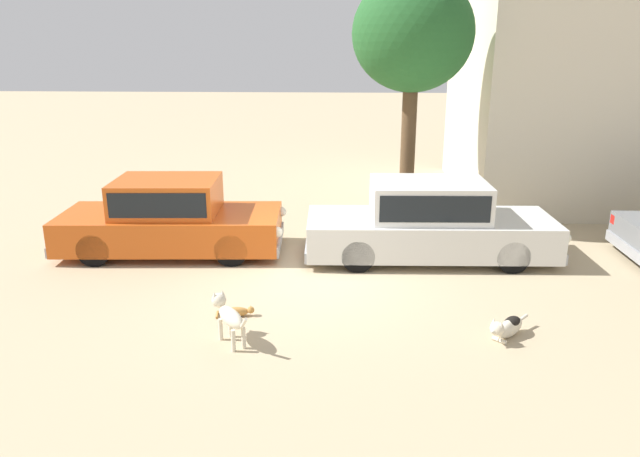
# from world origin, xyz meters

# --- Properties ---
(ground_plane) EXTENTS (80.00, 80.00, 0.00)m
(ground_plane) POSITION_xyz_m (0.00, 0.00, 0.00)
(ground_plane) COLOR tan
(parked_sedan_nearest) EXTENTS (4.49, 1.96, 1.48)m
(parked_sedan_nearest) POSITION_xyz_m (-2.88, 1.40, 0.73)
(parked_sedan_nearest) COLOR #D15619
(parked_sedan_nearest) RESTS_ON ground_plane
(parked_sedan_second) EXTENTS (4.86, 1.84, 1.52)m
(parked_sedan_second) POSITION_xyz_m (2.18, 1.28, 0.74)
(parked_sedan_second) COLOR silver
(parked_sedan_second) RESTS_ON ground_plane
(stray_dog_spotted) EXTENTS (0.68, 0.87, 0.66)m
(stray_dog_spotted) POSITION_xyz_m (-1.02, -2.29, 0.41)
(stray_dog_spotted) COLOR beige
(stray_dog_spotted) RESTS_ON ground_plane
(stray_dog_tan) EXTENTS (0.75, 0.77, 0.38)m
(stray_dog_tan) POSITION_xyz_m (2.90, -1.99, 0.17)
(stray_dog_tan) COLOR beige
(stray_dog_tan) RESTS_ON ground_plane
(stray_cat) EXTENTS (0.60, 0.22, 0.16)m
(stray_cat) POSITION_xyz_m (-1.04, -1.48, 0.08)
(stray_cat) COLOR #B77F3D
(stray_cat) RESTS_ON ground_plane
(acacia_tree_left) EXTENTS (2.59, 2.33, 5.41)m
(acacia_tree_left) POSITION_xyz_m (1.94, 3.63, 4.12)
(acacia_tree_left) COLOR brown
(acacia_tree_left) RESTS_ON ground_plane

